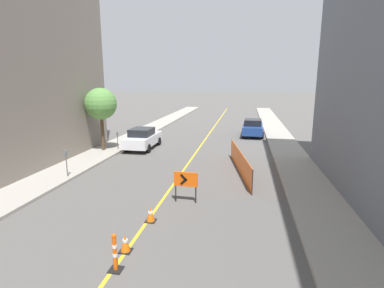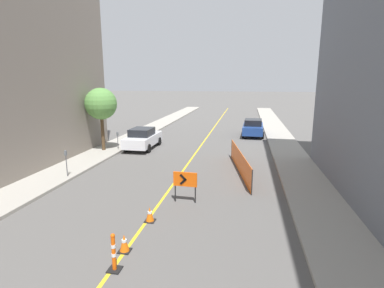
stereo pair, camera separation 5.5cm
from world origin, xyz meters
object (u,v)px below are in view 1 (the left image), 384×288
Objects in this scene: parked_car_curb_near at (143,138)px; parking_meter_near_curb at (66,158)px; arrow_barricade_primary at (186,181)px; street_tree_left_near at (101,104)px; traffic_cone_farthest at (150,214)px; parking_meter_far_curb at (117,137)px; traffic_cone_fifth at (125,243)px; delineator_post_rear at (115,255)px; parked_car_curb_mid at (253,127)px.

parking_meter_near_curb is (-1.49, -7.66, 0.34)m from parked_car_curb_near.
street_tree_left_near is (-7.72, 7.98, 2.52)m from arrow_barricade_primary.
traffic_cone_farthest is 11.89m from parking_meter_far_curb.
traffic_cone_fifth is 4.24m from arrow_barricade_primary.
delineator_post_rear is at bearing -90.69° from traffic_cone_farthest.
parking_meter_near_curb is at bearing 146.24° from traffic_cone_farthest.
parking_meter_far_curb is at bearing 113.54° from delineator_post_rear.
street_tree_left_near is (-6.76, 12.96, 3.01)m from delineator_post_rear.
street_tree_left_near is at bearing 124.27° from traffic_cone_farthest.
traffic_cone_fifth is 0.12× the size of street_tree_left_near.
parked_car_curb_mid is at bearing 38.22° from street_tree_left_near.
parked_car_curb_near reaches higher than parking_meter_near_curb.
arrow_barricade_primary reaches higher than traffic_cone_fifth.
delineator_post_rear is at bearing -83.95° from traffic_cone_fifth.
street_tree_left_near is at bearing -147.07° from parked_car_curb_near.
parking_meter_far_curb is at bearing 114.72° from traffic_cone_fifth.
arrow_barricade_primary is 0.31× the size of parked_car_curb_near.
street_tree_left_near reaches higher than traffic_cone_fifth.
traffic_cone_fifth is at bearing -99.46° from parked_car_curb_mid.
parked_car_curb_near is 0.99× the size of parked_car_curb_mid.
parking_meter_far_curb is (0.00, 6.43, -0.07)m from parking_meter_near_curb.
parking_meter_far_curb reaches higher than arrow_barricade_primary.
parked_car_curb_near is at bearing 106.51° from delineator_post_rear.
parked_car_curb_near reaches higher than delineator_post_rear.
parking_meter_far_curb reaches higher than delineator_post_rear.
parked_car_curb_near reaches higher than traffic_cone_fifth.
traffic_cone_fifth is at bearing 96.05° from delineator_post_rear.
street_tree_left_near is at bearing -139.83° from parked_car_curb_mid.
traffic_cone_farthest is 7.07m from parking_meter_near_curb.
traffic_cone_farthest is 0.12× the size of street_tree_left_near.
parked_car_curb_mid reaches higher than arrow_barricade_primary.
arrow_barricade_primary is 11.39m from street_tree_left_near.
delineator_post_rear is 0.25× the size of parked_car_curb_mid.
delineator_post_rear is 0.84× the size of parking_meter_far_curb.
parking_meter_near_curb is (-9.85, -14.59, 0.34)m from parked_car_curb_mid.
parking_meter_far_curb is at bearing 20.39° from street_tree_left_near.
delineator_post_rear is 0.25× the size of street_tree_left_near.
parked_car_curb_mid reaches higher than traffic_cone_farthest.
arrow_barricade_primary is 0.30× the size of street_tree_left_near.
delineator_post_rear is 9.03m from parking_meter_near_curb.
traffic_cone_fifth is 14.26m from parked_car_curb_near.
parking_meter_near_curb is 6.58m from street_tree_left_near.
parked_car_curb_mid is (4.02, 18.49, 0.53)m from traffic_cone_farthest.
parking_meter_far_curb is at bearing 90.00° from parking_meter_near_curb.
parked_car_curb_mid is at bearing 39.74° from parked_car_curb_near.
street_tree_left_near is (-6.66, 12.03, 3.20)m from traffic_cone_fifth.
delineator_post_rear is (0.10, -0.93, 0.19)m from traffic_cone_fifth.
arrow_barricade_primary is 10.92m from parked_car_curb_near.
arrow_barricade_primary is at bearing -15.77° from parking_meter_near_curb.
delineator_post_rear is 14.92m from street_tree_left_near.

